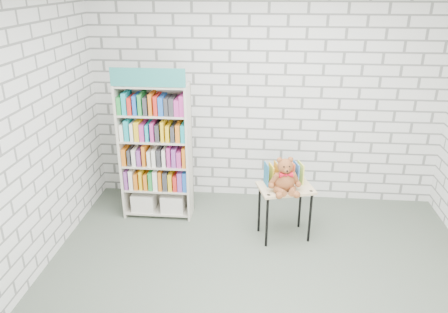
{
  "coord_description": "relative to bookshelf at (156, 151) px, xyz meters",
  "views": [
    {
      "loc": [
        -0.03,
        -3.47,
        2.81
      ],
      "look_at": [
        -0.44,
        0.95,
        0.99
      ],
      "focal_mm": 35.0,
      "sensor_mm": 36.0,
      "label": 1
    }
  ],
  "objects": [
    {
      "name": "table_books",
      "position": [
        1.53,
        -0.3,
        -0.1
      ],
      "size": [
        0.45,
        0.29,
        0.25
      ],
      "color": "teal",
      "rests_on": "display_table"
    },
    {
      "name": "display_table",
      "position": [
        1.56,
        -0.39,
        -0.32
      ],
      "size": [
        0.69,
        0.56,
        0.64
      ],
      "color": "tan",
      "rests_on": "ground"
    },
    {
      "name": "bookshelf",
      "position": [
        0.0,
        0.0,
        0.0
      ],
      "size": [
        0.85,
        0.33,
        1.9
      ],
      "color": "beige",
      "rests_on": "ground"
    },
    {
      "name": "ground",
      "position": [
        1.31,
        -1.36,
        -0.87
      ],
      "size": [
        4.5,
        4.5,
        0.0
      ],
      "primitive_type": "plane",
      "color": "#4D574A",
      "rests_on": "ground"
    },
    {
      "name": "room_shell",
      "position": [
        1.31,
        -1.36,
        0.92
      ],
      "size": [
        4.52,
        4.02,
        2.81
      ],
      "color": "silver",
      "rests_on": "ground"
    },
    {
      "name": "teddy_bear",
      "position": [
        1.54,
        -0.5,
        -0.07
      ],
      "size": [
        0.36,
        0.35,
        0.39
      ],
      "color": "brown",
      "rests_on": "display_table"
    }
  ]
}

